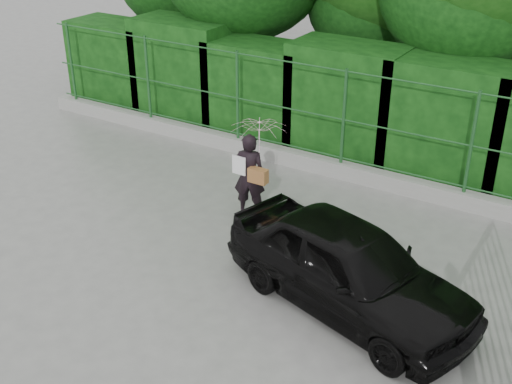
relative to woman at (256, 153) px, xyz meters
The scene contains 6 objects.
ground 2.67m from the woman, 85.83° to the right, with size 80.00×80.00×0.00m, color gray.
kerb 2.32m from the woman, 85.19° to the left, with size 14.00×0.25×0.30m, color #9E9E99.
fence 2.13m from the woman, 79.25° to the left, with size 14.13×0.06×1.80m.
hedge 3.10m from the woman, 84.95° to the left, with size 14.20×1.20×2.28m.
woman is the anchor object (origin of this frame).
car 2.82m from the woman, 32.36° to the right, with size 1.44×3.59×1.22m, color black.
Camera 1 is at (4.80, -5.64, 5.28)m, focal length 45.00 mm.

